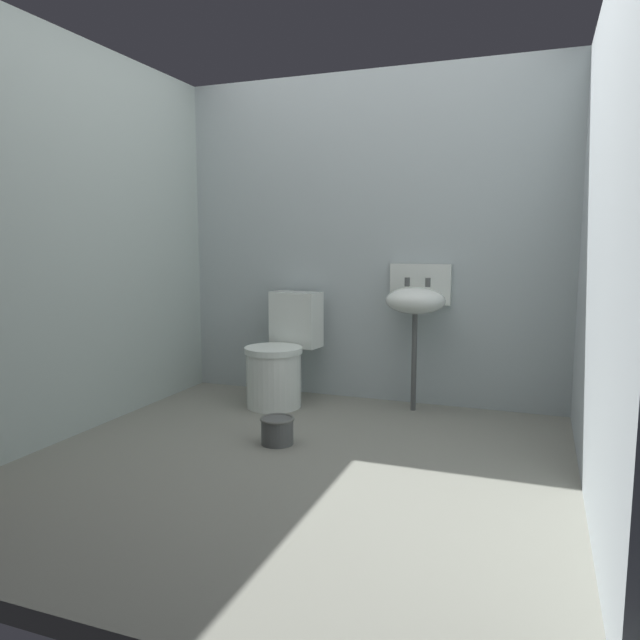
{
  "coord_description": "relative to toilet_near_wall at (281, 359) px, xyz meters",
  "views": [
    {
      "loc": [
        1.16,
        -2.79,
        1.14
      ],
      "look_at": [
        0.0,
        0.32,
        0.7
      ],
      "focal_mm": 33.27,
      "sensor_mm": 36.0,
      "label": 1
    }
  ],
  "objects": [
    {
      "name": "wall_back",
      "position": [
        0.53,
        0.4,
        0.84
      ],
      "size": [
        3.17,
        0.1,
        2.32
      ],
      "primitive_type": "cube",
      "color": "#A5B3B4",
      "rests_on": "ground"
    },
    {
      "name": "toilet_near_wall",
      "position": [
        0.0,
        0.0,
        0.0
      ],
      "size": [
        0.47,
        0.64,
        0.78
      ],
      "rotation": [
        0.0,
        0.0,
        2.99
      ],
      "color": "white",
      "rests_on": "ground"
    },
    {
      "name": "ground_plane",
      "position": [
        0.53,
        -0.95,
        -0.36
      ],
      "size": [
        3.17,
        3.0,
        0.08
      ],
      "primitive_type": "cube",
      "color": "gray"
    },
    {
      "name": "sink",
      "position": [
        0.91,
        0.19,
        0.43
      ],
      "size": [
        0.42,
        0.35,
        0.99
      ],
      "color": "#4B4E4D",
      "rests_on": "ground"
    },
    {
      "name": "wall_left",
      "position": [
        -0.91,
        -0.85,
        0.84
      ],
      "size": [
        0.1,
        2.8,
        2.32
      ],
      "primitive_type": "cube",
      "color": "#A6B6B0",
      "rests_on": "ground"
    },
    {
      "name": "bucket",
      "position": [
        0.33,
        -0.78,
        -0.24
      ],
      "size": [
        0.2,
        0.2,
        0.15
      ],
      "color": "#4B4E4D",
      "rests_on": "ground"
    },
    {
      "name": "wall_right",
      "position": [
        1.96,
        -0.85,
        0.84
      ],
      "size": [
        0.1,
        2.8,
        2.32
      ],
      "primitive_type": "cube",
      "color": "#A5AFB4",
      "rests_on": "ground"
    }
  ]
}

